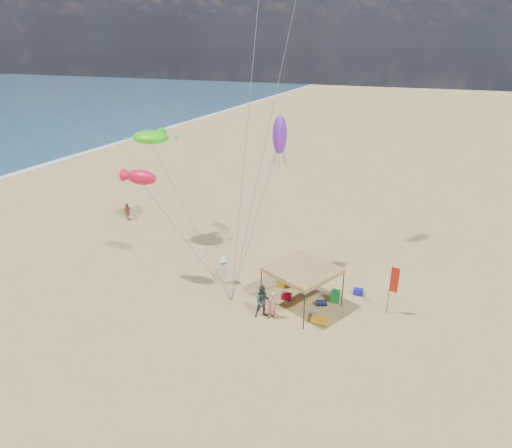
# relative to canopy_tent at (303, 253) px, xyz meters

# --- Properties ---
(ground) EXTENTS (280.00, 280.00, 0.00)m
(ground) POSITION_rel_canopy_tent_xyz_m (-3.38, -1.61, -3.37)
(ground) COLOR tan
(ground) RESTS_ON ground
(canopy_tent) EXTENTS (5.95, 5.95, 4.04)m
(canopy_tent) POSITION_rel_canopy_tent_xyz_m (0.00, 0.00, 0.00)
(canopy_tent) COLOR black
(canopy_tent) RESTS_ON ground
(feather_flag) EXTENTS (0.44, 0.10, 2.92)m
(feather_flag) POSITION_rel_canopy_tent_xyz_m (4.78, 1.13, -1.41)
(feather_flag) COLOR black
(feather_flag) RESTS_ON ground
(cooler_red) EXTENTS (0.54, 0.38, 0.38)m
(cooler_red) POSITION_rel_canopy_tent_xyz_m (-1.00, 0.31, -3.18)
(cooler_red) COLOR #A30D28
(cooler_red) RESTS_ON ground
(cooler_blue) EXTENTS (0.54, 0.38, 0.38)m
(cooler_blue) POSITION_rel_canopy_tent_xyz_m (2.80, 2.44, -3.18)
(cooler_blue) COLOR #1A16B4
(cooler_blue) RESTS_ON ground
(bag_navy) EXTENTS (0.69, 0.54, 0.36)m
(bag_navy) POSITION_rel_canopy_tent_xyz_m (1.09, 0.43, -3.19)
(bag_navy) COLOR #0C1737
(bag_navy) RESTS_ON ground
(bag_orange) EXTENTS (0.54, 0.69, 0.36)m
(bag_orange) POSITION_rel_canopy_tent_xyz_m (-2.01, 3.64, -3.19)
(bag_orange) COLOR orange
(bag_orange) RESTS_ON ground
(chair_green) EXTENTS (0.50, 0.50, 0.70)m
(chair_green) POSITION_rel_canopy_tent_xyz_m (1.70, 1.18, -3.02)
(chair_green) COLOR #188732
(chair_green) RESTS_ON ground
(chair_yellow) EXTENTS (0.50, 0.50, 0.70)m
(chair_yellow) POSITION_rel_canopy_tent_xyz_m (-1.77, 1.62, -3.02)
(chair_yellow) COLOR #CECC16
(chair_yellow) RESTS_ON ground
(crate_grey) EXTENTS (0.34, 0.30, 0.28)m
(crate_grey) POSITION_rel_canopy_tent_xyz_m (0.99, -0.85, -3.23)
(crate_grey) COLOR slate
(crate_grey) RESTS_ON ground
(beach_cart) EXTENTS (0.90, 0.50, 0.24)m
(beach_cart) POSITION_rel_canopy_tent_xyz_m (1.43, -1.27, -3.17)
(beach_cart) COLOR orange
(beach_cart) RESTS_ON ground
(person_near_a) EXTENTS (0.68, 0.68, 1.59)m
(person_near_a) POSITION_rel_canopy_tent_xyz_m (-1.14, -1.76, -2.57)
(person_near_a) COLOR tan
(person_near_a) RESTS_ON ground
(person_near_b) EXTENTS (1.18, 1.11, 1.92)m
(person_near_b) POSITION_rel_canopy_tent_xyz_m (-1.61, -1.87, -2.40)
(person_near_b) COLOR #333B45
(person_near_b) RESTS_ON ground
(person_near_c) EXTENTS (1.17, 0.68, 1.80)m
(person_near_c) POSITION_rel_canopy_tent_xyz_m (-5.24, 0.67, -2.47)
(person_near_c) COLOR silver
(person_near_c) RESTS_ON ground
(person_far_a) EXTENTS (0.51, 0.91, 1.47)m
(person_far_a) POSITION_rel_canopy_tent_xyz_m (-17.52, 7.07, -2.63)
(person_far_a) COLOR #9C5E3C
(person_far_a) RESTS_ON ground
(turtle_kite) EXTENTS (2.98, 2.54, 0.89)m
(turtle_kite) POSITION_rel_canopy_tent_xyz_m (-12.75, 4.69, 4.47)
(turtle_kite) COLOR #3DE912
(turtle_kite) RESTS_ON ground
(fish_kite) EXTENTS (2.19, 1.64, 0.87)m
(fish_kite) POSITION_rel_canopy_tent_xyz_m (-9.68, -0.77, 3.40)
(fish_kite) COLOR red
(fish_kite) RESTS_ON ground
(squid_kite) EXTENTS (0.99, 0.99, 2.34)m
(squid_kite) POSITION_rel_canopy_tent_xyz_m (-3.04, 4.34, 5.42)
(squid_kite) COLOR purple
(squid_kite) RESTS_ON ground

